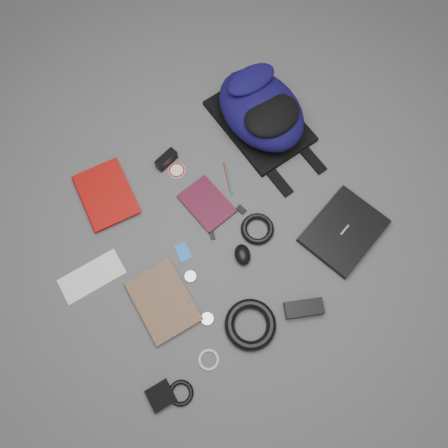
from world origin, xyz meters
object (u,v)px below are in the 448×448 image
dvd_case (207,204)px  mouse (242,255)px  backpack (261,110)px  pouch (161,396)px  comic_book (140,315)px  textbook_red (83,205)px  laptop (344,231)px  compact_camera (166,160)px  power_brick (304,308)px

dvd_case → mouse: mouse is taller
backpack → pouch: bearing=-144.0°
comic_book → textbook_red: bearing=89.9°
laptop → textbook_red: same height
compact_camera → pouch: (-0.48, -0.81, -0.02)m
mouse → power_brick: size_ratio=0.60×
compact_camera → power_brick: 0.84m
comic_book → pouch: size_ratio=3.19×
laptop → mouse: size_ratio=3.55×
pouch → dvd_case: bearing=46.1°
textbook_red → dvd_case: 0.52m
backpack → pouch: size_ratio=5.58×
backpack → pouch: (-0.94, -0.76, -0.09)m
backpack → laptop: (0.01, -0.61, -0.09)m
comic_book → pouch: (-0.07, -0.30, 0.00)m
textbook_red → mouse: bearing=-44.4°
power_brick → pouch: bearing=-157.5°
pouch → textbook_red: bearing=83.8°
backpack → compact_camera: (-0.45, 0.05, -0.07)m
mouse → pouch: 0.61m
comic_book → dvd_case: bearing=30.8°
laptop → pouch: size_ratio=3.59×
laptop → textbook_red: bearing=125.1°
power_brick → pouch: 0.62m
textbook_red → comic_book: 0.52m
compact_camera → backpack: bearing=-20.3°
laptop → pouch: laptop is taller
comic_book → compact_camera: bearing=52.8°
laptop → dvd_case: laptop is taller
pouch → power_brick: bearing=-1.7°
dvd_case → mouse: (0.00, -0.27, 0.01)m
backpack → dvd_case: bearing=-155.6°
backpack → textbook_red: 0.85m
textbook_red → power_brick: 0.99m
laptop → compact_camera: size_ratio=3.14×
dvd_case → power_brick: bearing=-89.2°
laptop → power_brick: 0.36m
laptop → compact_camera: bearing=107.9°
dvd_case → power_brick: size_ratio=1.45×
textbook_red → comic_book: bearing=-85.9°
laptop → mouse: 0.43m
laptop → pouch: (-0.94, -0.15, -0.00)m
laptop → dvd_case: (-0.41, 0.40, -0.01)m
backpack → mouse: bearing=-133.1°
laptop → compact_camera: 0.80m
backpack → dvd_case: backpack is taller
comic_book → compact_camera: compact_camera is taller
mouse → comic_book: bearing=-160.2°
mouse → pouch: mouse is taller
textbook_red → mouse: (0.45, -0.53, 0.01)m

